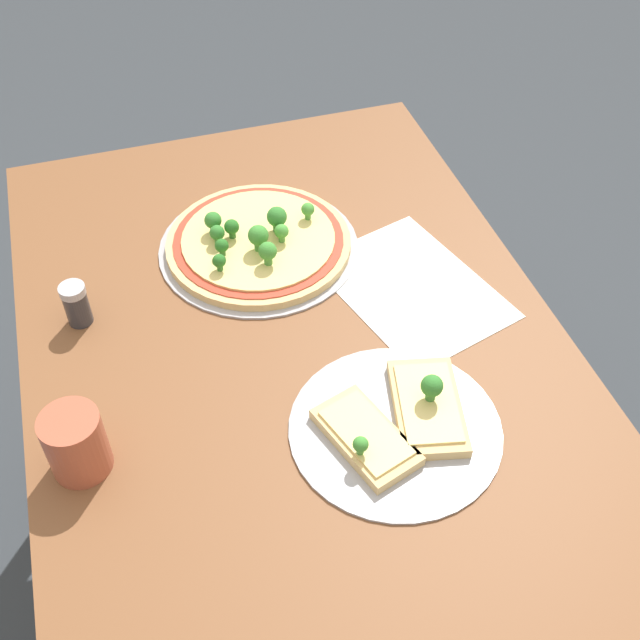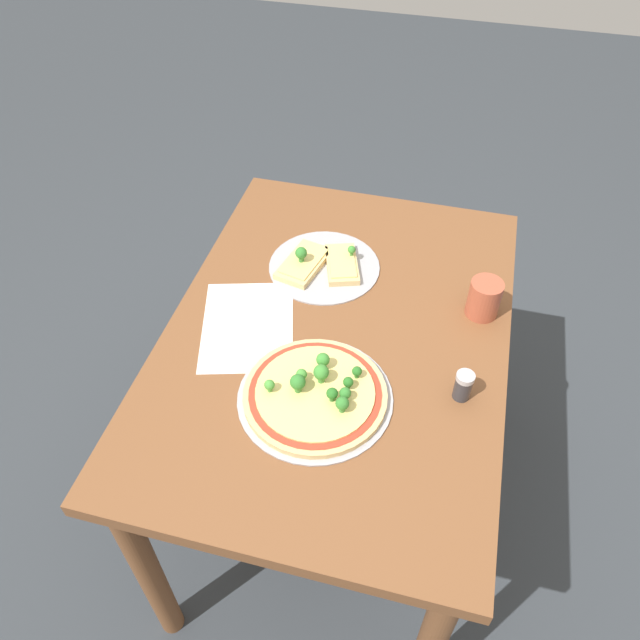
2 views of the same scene
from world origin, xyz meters
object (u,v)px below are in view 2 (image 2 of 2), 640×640
at_px(dining_table, 336,362).
at_px(pizza_tray_whole, 315,393).
at_px(pizza_tray_slice, 322,264).
at_px(condiment_shaker, 463,386).
at_px(drinking_cup, 484,298).

relative_size(dining_table, pizza_tray_whole, 3.38).
distance_m(pizza_tray_slice, condiment_shaker, 0.50).
xyz_separation_m(dining_table, drinking_cup, (-0.14, 0.32, 0.16)).
distance_m(dining_table, drinking_cup, 0.38).
relative_size(pizza_tray_slice, condiment_shaker, 4.06).
bearing_deg(pizza_tray_slice, drinking_cup, 81.08).
distance_m(dining_table, condiment_shaker, 0.35).
relative_size(pizza_tray_whole, condiment_shaker, 4.68).
relative_size(dining_table, condiment_shaker, 15.80).
distance_m(dining_table, pizza_tray_whole, 0.23).
bearing_deg(dining_table, condiment_shaker, 68.29).
bearing_deg(condiment_shaker, pizza_tray_slice, -130.17).
distance_m(dining_table, pizza_tray_slice, 0.26).
height_order(drinking_cup, condiment_shaker, drinking_cup).
bearing_deg(dining_table, pizza_tray_whole, 0.04).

